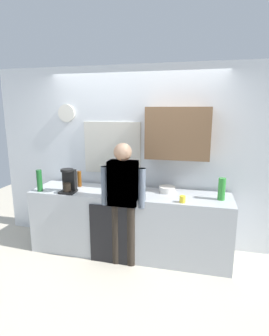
{
  "coord_description": "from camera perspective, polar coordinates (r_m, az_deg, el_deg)",
  "views": [
    {
      "loc": [
        0.88,
        -3.08,
        2.0
      ],
      "look_at": [
        0.09,
        0.25,
        1.24
      ],
      "focal_mm": 28.66,
      "sensor_mm": 36.0,
      "label": 1
    }
  ],
  "objects": [
    {
      "name": "ground_plane",
      "position": [
        3.78,
        -2.29,
        -19.52
      ],
      "size": [
        8.0,
        8.0,
        0.0
      ],
      "primitive_type": "plane",
      "color": "beige"
    },
    {
      "name": "kitchen_counter",
      "position": [
        3.82,
        -1.11,
        -11.56
      ],
      "size": [
        2.73,
        0.64,
        0.89
      ],
      "primitive_type": "cube",
      "color": "#B2B7BC",
      "rests_on": "ground_plane"
    },
    {
      "name": "dishwasher_panel",
      "position": [
        3.6,
        -5.15,
        -14.0
      ],
      "size": [
        0.56,
        0.02,
        0.8
      ],
      "primitive_type": "cube",
      "color": "black",
      "rests_on": "ground_plane"
    },
    {
      "name": "back_wall_assembly",
      "position": [
        3.92,
        1.37,
        3.02
      ],
      "size": [
        4.33,
        0.42,
        2.6
      ],
      "color": "silver",
      "rests_on": "ground_plane"
    },
    {
      "name": "coffee_maker",
      "position": [
        3.75,
        -13.85,
        -2.86
      ],
      "size": [
        0.2,
        0.2,
        0.33
      ],
      "color": "black",
      "rests_on": "kitchen_counter"
    },
    {
      "name": "bottle_clear_soda",
      "position": [
        3.51,
        18.05,
        -4.26
      ],
      "size": [
        0.09,
        0.09,
        0.28
      ],
      "primitive_type": "cylinder",
      "color": "#2D8C33",
      "rests_on": "kitchen_counter"
    },
    {
      "name": "bottle_amber_beer",
      "position": [
        3.99,
        -11.65,
        -2.28
      ],
      "size": [
        0.06,
        0.06,
        0.23
      ],
      "primitive_type": "cylinder",
      "color": "brown",
      "rests_on": "kitchen_counter"
    },
    {
      "name": "bottle_green_wine",
      "position": [
        3.91,
        -19.56,
        -2.54
      ],
      "size": [
        0.07,
        0.07,
        0.3
      ],
      "primitive_type": "cylinder",
      "color": "#195923",
      "rests_on": "kitchen_counter"
    },
    {
      "name": "cup_yellow_cup",
      "position": [
        3.32,
        10.17,
        -6.54
      ],
      "size": [
        0.07,
        0.07,
        0.08
      ],
      "primitive_type": "cylinder",
      "color": "yellow",
      "rests_on": "kitchen_counter"
    },
    {
      "name": "mixing_bowl",
      "position": [
        3.69,
        6.98,
        -4.55
      ],
      "size": [
        0.22,
        0.22,
        0.08
      ],
      "primitive_type": "cylinder",
      "color": "white",
      "rests_on": "kitchen_counter"
    },
    {
      "name": "potted_plant",
      "position": [
        3.85,
        -4.0,
        -2.36
      ],
      "size": [
        0.15,
        0.15,
        0.23
      ],
      "color": "#9E5638",
      "rests_on": "kitchen_counter"
    },
    {
      "name": "person_at_sink",
      "position": [
        3.37,
        -2.43,
        -5.72
      ],
      "size": [
        0.57,
        0.22,
        1.6
      ],
      "rotation": [
        0.0,
        0.0,
        -0.17
      ],
      "color": "brown",
      "rests_on": "ground_plane"
    },
    {
      "name": "person_guest",
      "position": [
        3.37,
        -2.43,
        -5.72
      ],
      "size": [
        0.57,
        0.22,
        1.6
      ],
      "rotation": [
        0.0,
        0.0,
        2.78
      ],
      "color": "brown",
      "rests_on": "ground_plane"
    }
  ]
}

